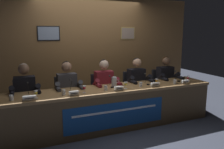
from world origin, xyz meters
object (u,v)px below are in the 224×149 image
object	(u,v)px
juice_glass_far_right	(188,78)
water_cup_far_right	(175,82)
nameplate_center	(119,88)
microphone_center	(111,83)
chair_center	(102,96)
microphone_right	(147,81)
panelist_far_left	(25,93)
nameplate_right	(155,85)
microphone_left	(71,88)
panelist_far_right	(167,79)
nameplate_far_right	(185,82)
panelist_right	(138,82)
chair_left	(66,100)
chair_right	(133,93)
panelist_left	(68,89)
chair_far_left	(26,105)
juice_glass_center	(126,84)
microphone_far_left	(28,91)
nameplate_far_left	(29,98)
water_cup_far_left	(11,98)
microphone_far_right	(177,78)
conference_table	(114,101)
juice_glass_left	(84,88)
juice_glass_far_left	(36,93)
juice_glass_right	(157,81)
water_cup_center	(106,88)
panelist_center	(105,85)
water_cup_right	(141,85)
water_cup_left	(64,93)
nameplate_left	(74,93)

from	to	relation	value
juice_glass_far_right	water_cup_far_right	size ratio (longest dim) A/B	1.46
nameplate_center	microphone_center	xyz separation A→B (m)	(-0.03, 0.29, 0.03)
chair_center	microphone_right	bearing A→B (deg)	-38.10
panelist_far_left	nameplate_right	size ratio (longest dim) A/B	7.04
microphone_left	panelist_far_right	xyz separation A→B (m)	(2.27, 0.34, -0.11)
nameplate_far_right	panelist_right	bearing A→B (deg)	140.45
chair_left	microphone_left	distance (m)	0.67
chair_right	panelist_left	bearing A→B (deg)	-172.43
chair_right	juice_glass_far_right	xyz separation A→B (m)	(0.91, -0.69, 0.40)
chair_far_left	nameplate_far_right	xyz separation A→B (m)	(3.00, -0.81, 0.35)
panelist_far_left	juice_glass_center	distance (m)	1.79
microphone_far_left	microphone_left	distance (m)	0.70
nameplate_far_right	juice_glass_far_right	xyz separation A→B (m)	(0.17, 0.12, 0.05)
microphone_center	panelist_far_left	bearing A→B (deg)	168.25
nameplate_far_left	water_cup_far_right	world-z (taller)	water_cup_far_right
water_cup_far_left	microphone_left	distance (m)	0.97
microphone_left	microphone_far_right	world-z (taller)	same
panelist_left	nameplate_far_right	size ratio (longest dim) A/B	7.96
conference_table	panelist_right	distance (m)	0.91
panelist_left	juice_glass_center	world-z (taller)	panelist_left
juice_glass_left	juice_glass_far_left	bearing A→B (deg)	-178.98
microphone_far_left	microphone_left	bearing A→B (deg)	-0.59
juice_glass_center	juice_glass_far_right	distance (m)	1.46
chair_center	nameplate_far_right	size ratio (longest dim) A/B	5.86
juice_glass_right	juice_glass_far_right	size ratio (longest dim) A/B	1.00
conference_table	microphone_left	distance (m)	0.83
water_cup_center	juice_glass_far_right	bearing A→B (deg)	0.22
chair_far_left	chair_right	size ratio (longest dim) A/B	1.00
panelist_center	water_cup_right	xyz separation A→B (m)	(0.53, -0.49, 0.07)
conference_table	nameplate_far_left	bearing A→B (deg)	-173.83
water_cup_far_left	microphone_far_right	size ratio (longest dim) A/B	0.39
juice_glass_left	juice_glass_right	world-z (taller)	same
panelist_far_left	microphone_far_right	world-z (taller)	panelist_far_left
water_cup_center	panelist_far_right	xyz separation A→B (m)	(1.69, 0.49, -0.07)
chair_left	water_cup_center	distance (m)	0.96
microphone_left	chair_left	bearing A→B (deg)	89.05
microphone_left	juice_glass_far_right	distance (m)	2.43
juice_glass_center	chair_right	distance (m)	0.98
chair_left	water_cup_far_right	bearing A→B (deg)	-19.51
conference_table	water_cup_left	world-z (taller)	water_cup_left
microphone_far_left	panelist_left	bearing A→B (deg)	25.26
nameplate_left	nameplate_right	bearing A→B (deg)	0.62
chair_far_left	panelist_left	size ratio (longest dim) A/B	0.74
water_cup_center	nameplate_far_right	world-z (taller)	water_cup_center
microphone_far_left	microphone_far_right	xyz separation A→B (m)	(2.96, -0.03, 0.00)
microphone_far_right	nameplate_center	bearing A→B (deg)	-170.83
panelist_left	chair_right	distance (m)	1.54
water_cup_far_left	nameplate_center	size ratio (longest dim) A/B	0.50
juice_glass_far_left	nameplate_far_left	bearing A→B (deg)	-134.90
conference_table	microphone_far_left	bearing A→B (deg)	175.09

